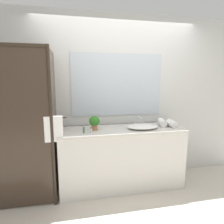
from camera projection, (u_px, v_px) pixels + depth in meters
The scene contains 11 objects.
ground_plane at pixel (122, 185), 2.89m from camera, with size 8.00×8.00×0.00m, color beige.
wall_back_with_mirror at pixel (117, 99), 3.02m from camera, with size 4.40×0.06×2.60m.
vanity_cabinet at pixel (122, 157), 2.83m from camera, with size 1.80×0.58×0.90m.
shower_enclosure at pixel (25, 127), 2.30m from camera, with size 1.20×0.59×2.00m.
sink_basin at pixel (142, 126), 2.75m from camera, with size 0.47×0.32×0.06m, color white.
faucet at pixel (139, 123), 2.91m from camera, with size 0.17×0.13×0.15m.
potted_plant at pixel (94, 122), 2.65m from camera, with size 0.15×0.15×0.20m.
amenity_bottle_shampoo at pixel (84, 130), 2.51m from camera, with size 0.03×0.03×0.10m.
amenity_bottle_conditioner at pixel (91, 130), 2.51m from camera, with size 0.03×0.03×0.08m.
rolled_towel_near_edge at pixel (171, 123), 2.85m from camera, with size 0.10×0.10×0.19m, color white.
rolled_towel_middle at pixel (162, 122), 2.91m from camera, with size 0.10×0.10×0.22m, color white.
Camera 1 is at (-0.66, -2.59, 1.59)m, focal length 30.17 mm.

